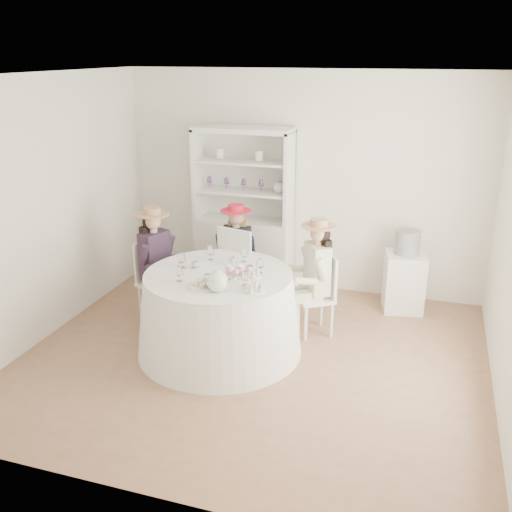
% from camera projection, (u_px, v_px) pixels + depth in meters
% --- Properties ---
extents(ground, '(4.50, 4.50, 0.00)m').
position_uv_depth(ground, '(253.00, 358.00, 5.70)').
color(ground, brown).
rests_on(ground, ground).
extents(ceiling, '(4.50, 4.50, 0.00)m').
position_uv_depth(ceiling, '(252.00, 75.00, 4.78)').
color(ceiling, white).
rests_on(ceiling, wall_back).
extents(wall_back, '(4.50, 0.00, 4.50)m').
position_uv_depth(wall_back, '(302.00, 183.00, 7.03)').
color(wall_back, white).
rests_on(wall_back, ground).
extents(wall_front, '(4.50, 0.00, 4.50)m').
position_uv_depth(wall_front, '(151.00, 322.00, 3.44)').
color(wall_front, white).
rests_on(wall_front, ground).
extents(wall_left, '(0.00, 4.50, 4.50)m').
position_uv_depth(wall_left, '(45.00, 209.00, 5.87)').
color(wall_left, white).
rests_on(wall_left, ground).
extents(tea_table, '(1.66, 1.66, 0.84)m').
position_uv_depth(tea_table, '(219.00, 313.00, 5.71)').
color(tea_table, white).
rests_on(tea_table, ground).
extents(hutch, '(1.31, 0.72, 2.04)m').
position_uv_depth(hutch, '(244.00, 232.00, 7.23)').
color(hutch, silver).
rests_on(hutch, ground).
extents(side_table, '(0.52, 0.52, 0.69)m').
position_uv_depth(side_table, '(404.00, 282.00, 6.67)').
color(side_table, silver).
rests_on(side_table, ground).
extents(hatbox, '(0.35, 0.35, 0.28)m').
position_uv_depth(hatbox, '(407.00, 242.00, 6.50)').
color(hatbox, black).
rests_on(hatbox, side_table).
extents(guest_left, '(0.53, 0.49, 1.30)m').
position_uv_depth(guest_left, '(157.00, 257.00, 6.32)').
color(guest_left, silver).
rests_on(guest_left, ground).
extents(guest_mid, '(0.46, 0.48, 1.25)m').
position_uv_depth(guest_mid, '(236.00, 251.00, 6.60)').
color(guest_mid, silver).
rests_on(guest_mid, ground).
extents(guest_right, '(0.55, 0.52, 1.29)m').
position_uv_depth(guest_right, '(315.00, 271.00, 5.96)').
color(guest_right, silver).
rests_on(guest_right, ground).
extents(spare_chair, '(0.54, 0.54, 1.08)m').
position_uv_depth(spare_chair, '(241.00, 269.00, 6.40)').
color(spare_chair, silver).
rests_on(spare_chair, ground).
extents(teacup_a, '(0.10, 0.10, 0.06)m').
position_uv_depth(teacup_a, '(195.00, 265.00, 5.70)').
color(teacup_a, white).
rests_on(teacup_a, tea_table).
extents(teacup_b, '(0.08, 0.08, 0.07)m').
position_uv_depth(teacup_b, '(232.00, 262.00, 5.78)').
color(teacup_b, white).
rests_on(teacup_b, tea_table).
extents(teacup_c, '(0.09, 0.09, 0.06)m').
position_uv_depth(teacup_c, '(250.00, 269.00, 5.59)').
color(teacup_c, white).
rests_on(teacup_c, tea_table).
extents(flower_bowl, '(0.23, 0.23, 0.05)m').
position_uv_depth(flower_bowl, '(234.00, 276.00, 5.44)').
color(flower_bowl, white).
rests_on(flower_bowl, tea_table).
extents(flower_arrangement, '(0.16, 0.17, 0.06)m').
position_uv_depth(flower_arrangement, '(234.00, 271.00, 5.41)').
color(flower_arrangement, pink).
rests_on(flower_arrangement, tea_table).
extents(table_teapot, '(0.28, 0.20, 0.21)m').
position_uv_depth(table_teapot, '(218.00, 281.00, 5.15)').
color(table_teapot, white).
rests_on(table_teapot, tea_table).
extents(sandwich_plate, '(0.29, 0.29, 0.06)m').
position_uv_depth(sandwich_plate, '(202.00, 285.00, 5.27)').
color(sandwich_plate, white).
rests_on(sandwich_plate, tea_table).
extents(cupcake_stand, '(0.22, 0.22, 0.20)m').
position_uv_depth(cupcake_stand, '(253.00, 283.00, 5.15)').
color(cupcake_stand, white).
rests_on(cupcake_stand, tea_table).
extents(stemware_set, '(0.86, 0.86, 0.15)m').
position_uv_depth(stemware_set, '(218.00, 267.00, 5.54)').
color(stemware_set, white).
rests_on(stemware_set, tea_table).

